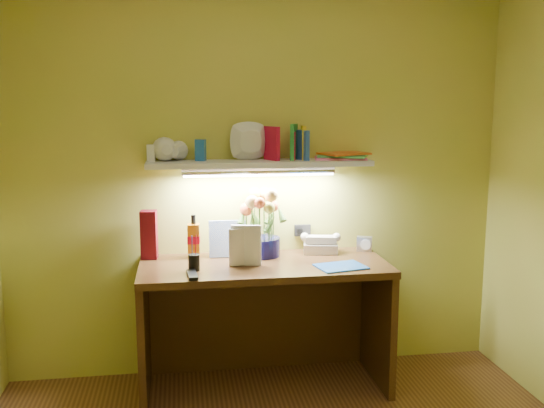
% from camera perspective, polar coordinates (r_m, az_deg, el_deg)
% --- Properties ---
extents(desk, '(1.40, 0.60, 0.75)m').
position_cam_1_polar(desk, '(3.56, -0.73, -11.42)').
color(desk, '#39220F').
rests_on(desk, ground).
extents(flower_bouquet, '(0.27, 0.27, 0.38)m').
position_cam_1_polar(flower_bouquet, '(3.56, -0.99, -1.90)').
color(flower_bouquet, black).
rests_on(flower_bouquet, desk).
extents(telephone, '(0.23, 0.19, 0.12)m').
position_cam_1_polar(telephone, '(3.67, 4.59, -3.66)').
color(telephone, beige).
rests_on(telephone, desk).
extents(desk_clock, '(0.10, 0.08, 0.09)m').
position_cam_1_polar(desk_clock, '(3.75, 8.68, -3.72)').
color(desk_clock, '#BBBBC0').
rests_on(desk_clock, desk).
extents(whisky_bottle, '(0.07, 0.07, 0.25)m').
position_cam_1_polar(whisky_bottle, '(3.57, -7.38, -3.03)').
color(whisky_bottle, '#A7550A').
rests_on(whisky_bottle, desk).
extents(whisky_box, '(0.10, 0.10, 0.28)m').
position_cam_1_polar(whisky_box, '(3.58, -11.50, -2.84)').
color(whisky_box, '#620B16').
rests_on(whisky_box, desk).
extents(pen_cup, '(0.07, 0.07, 0.15)m').
position_cam_1_polar(pen_cup, '(3.30, -7.36, -4.96)').
color(pen_cup, black).
rests_on(pen_cup, desk).
extents(art_card, '(0.22, 0.05, 0.22)m').
position_cam_1_polar(art_card, '(3.57, -4.22, -3.27)').
color(art_card, white).
rests_on(art_card, desk).
extents(tv_remote, '(0.06, 0.17, 0.02)m').
position_cam_1_polar(tv_remote, '(3.21, -7.52, -6.61)').
color(tv_remote, black).
rests_on(tv_remote, desk).
extents(blue_folder, '(0.29, 0.24, 0.01)m').
position_cam_1_polar(blue_folder, '(3.38, 6.49, -5.87)').
color(blue_folder, blue).
rests_on(blue_folder, desk).
extents(desk_book_a, '(0.16, 0.02, 0.21)m').
position_cam_1_polar(desk_book_a, '(3.35, -4.08, -4.14)').
color(desk_book_a, silver).
rests_on(desk_book_a, desk).
extents(desk_book_b, '(0.17, 0.06, 0.23)m').
position_cam_1_polar(desk_book_b, '(3.38, -3.88, -3.88)').
color(desk_book_b, silver).
rests_on(desk_book_b, desk).
extents(wall_shelf, '(1.32, 0.30, 0.24)m').
position_cam_1_polar(wall_shelf, '(3.51, -1.60, 4.45)').
color(wall_shelf, silver).
rests_on(wall_shelf, ground).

